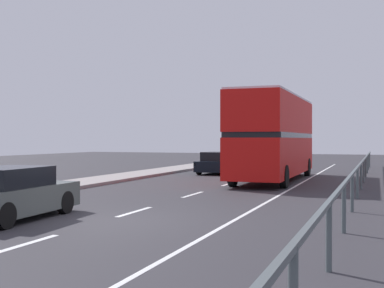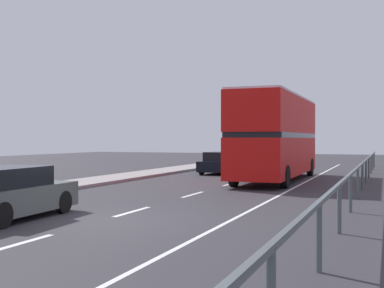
% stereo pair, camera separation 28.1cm
% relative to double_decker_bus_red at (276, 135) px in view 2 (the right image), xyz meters
% --- Properties ---
extents(ground_plane, '(74.75, 120.00, 0.10)m').
position_rel_double_decker_bus_red_xyz_m(ground_plane, '(-1.62, -13.95, -2.34)').
color(ground_plane, '#302E33').
extents(lane_paint_markings, '(3.26, 46.00, 0.01)m').
position_rel_double_decker_bus_red_xyz_m(lane_paint_markings, '(0.31, -5.01, -2.29)').
color(lane_paint_markings, silver).
rests_on(lane_paint_markings, ground).
extents(bridge_side_railing, '(0.10, 42.00, 1.14)m').
position_rel_double_decker_bus_red_xyz_m(bridge_side_railing, '(4.29, -4.95, -1.37)').
color(bridge_side_railing, '#4B5658').
rests_on(bridge_side_railing, ground).
extents(double_decker_bus_red, '(2.63, 10.71, 4.28)m').
position_rel_double_decker_bus_red_xyz_m(double_decker_bus_red, '(0.00, 0.00, 0.00)').
color(double_decker_bus_red, red).
rests_on(double_decker_bus_red, ground).
extents(hatchback_car_near, '(1.97, 4.12, 1.38)m').
position_rel_double_decker_bus_red_xyz_m(hatchback_car_near, '(-4.04, -14.75, -1.63)').
color(hatchback_car_near, '#4B524F').
rests_on(hatchback_car_near, ground).
extents(sedan_car_ahead, '(1.96, 4.44, 1.33)m').
position_rel_double_decker_bus_red_xyz_m(sedan_car_ahead, '(-4.14, 4.06, -1.65)').
color(sedan_car_ahead, black).
rests_on(sedan_car_ahead, ground).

